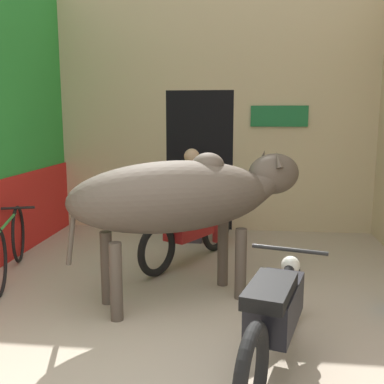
% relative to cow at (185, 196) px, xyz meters
% --- Properties ---
extents(wall_back_with_doorway, '(4.69, 0.93, 3.59)m').
position_rel_cow_xyz_m(wall_back_with_doorway, '(0.01, 2.93, 0.54)').
color(wall_back_with_doorway, '#C6B289').
rests_on(wall_back_with_doorway, ground_plane).
extents(cow, '(2.26, 1.57, 1.40)m').
position_rel_cow_xyz_m(cow, '(0.00, 0.00, 0.00)').
color(cow, '#4C4238').
rests_on(cow, ground_plane).
extents(motorcycle_near, '(0.70, 1.83, 0.73)m').
position_rel_cow_xyz_m(motorcycle_near, '(0.76, -1.12, -0.59)').
color(motorcycle_near, black).
rests_on(motorcycle_near, ground_plane).
extents(motorcycle_far, '(0.96, 1.56, 0.72)m').
position_rel_cow_xyz_m(motorcycle_far, '(-0.10, 1.09, -0.60)').
color(motorcycle_far, black).
rests_on(motorcycle_far, ground_plane).
extents(bicycle, '(0.63, 1.67, 0.69)m').
position_rel_cow_xyz_m(bicycle, '(-1.97, 0.37, -0.65)').
color(bicycle, black).
rests_on(bicycle, ground_plane).
extents(shopkeeper_seated, '(0.46, 0.34, 1.28)m').
position_rel_cow_xyz_m(shopkeeper_seated, '(-0.19, 2.06, -0.33)').
color(shopkeeper_seated, '#3D3842').
rests_on(shopkeeper_seated, ground_plane).
extents(plastic_stool, '(0.32, 0.32, 0.45)m').
position_rel_cow_xyz_m(plastic_stool, '(0.23, 2.03, -0.76)').
color(plastic_stool, red).
rests_on(plastic_stool, ground_plane).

